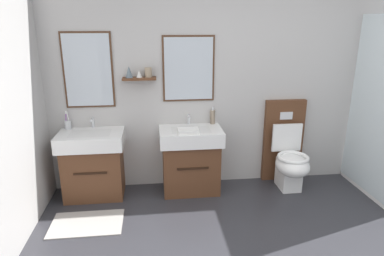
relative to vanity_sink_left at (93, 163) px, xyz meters
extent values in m
cube|color=#B7B5B2|center=(1.81, 0.26, 0.87)|extent=(4.83, 0.12, 2.52)
cube|color=#4C301E|center=(0.00, 0.19, 0.98)|extent=(0.52, 0.02, 0.80)
cube|color=silver|center=(0.00, 0.18, 0.98)|extent=(0.48, 0.01, 0.76)
cube|color=#4C301E|center=(1.08, 0.19, 0.98)|extent=(0.57, 0.02, 0.72)
cube|color=silver|center=(1.08, 0.18, 0.98)|extent=(0.53, 0.01, 0.68)
cube|color=#56331E|center=(0.54, 0.12, 0.90)|extent=(0.36, 0.14, 0.02)
cone|color=slate|center=(0.43, 0.12, 0.97)|extent=(0.08, 0.08, 0.12)
cone|color=white|center=(0.54, 0.13, 0.95)|extent=(0.06, 0.06, 0.08)
cylinder|color=gray|center=(0.64, 0.13, 0.96)|extent=(0.08, 0.08, 0.10)
cube|color=#9E9993|center=(0.00, -0.59, -0.39)|extent=(0.68, 0.44, 0.01)
cube|color=#56331E|center=(0.00, 0.00, -0.10)|extent=(0.62, 0.42, 0.58)
cube|color=black|center=(0.00, -0.22, -0.03)|extent=(0.34, 0.01, 0.02)
cube|color=white|center=(0.00, 0.00, 0.27)|extent=(0.69, 0.48, 0.16)
cube|color=silver|center=(0.00, -0.03, 0.34)|extent=(0.43, 0.26, 0.03)
cylinder|color=silver|center=(0.00, 0.19, 0.41)|extent=(0.03, 0.03, 0.11)
cylinder|color=silver|center=(0.00, 0.13, 0.45)|extent=(0.02, 0.11, 0.02)
cube|color=#56331E|center=(1.08, 0.00, -0.10)|extent=(0.62, 0.42, 0.58)
cube|color=black|center=(1.08, -0.22, -0.03)|extent=(0.34, 0.01, 0.02)
cube|color=white|center=(1.08, 0.00, 0.27)|extent=(0.69, 0.48, 0.16)
cube|color=silver|center=(1.08, -0.03, 0.34)|extent=(0.43, 0.26, 0.03)
cylinder|color=silver|center=(1.08, 0.19, 0.41)|extent=(0.03, 0.03, 0.11)
cylinder|color=silver|center=(1.08, 0.13, 0.45)|extent=(0.02, 0.11, 0.02)
cube|color=#56331E|center=(2.22, 0.18, 0.11)|extent=(0.48, 0.10, 1.00)
cube|color=silver|center=(2.22, 0.13, 0.43)|extent=(0.15, 0.01, 0.09)
cube|color=white|center=(2.22, -0.08, -0.22)|extent=(0.22, 0.30, 0.34)
ellipsoid|color=white|center=(2.22, -0.16, -0.07)|extent=(0.37, 0.46, 0.24)
torus|color=white|center=(2.22, -0.16, 0.02)|extent=(0.35, 0.35, 0.04)
cube|color=white|center=(2.22, 0.06, 0.18)|extent=(0.35, 0.03, 0.33)
cylinder|color=silver|center=(-0.26, 0.16, 0.40)|extent=(0.07, 0.07, 0.09)
cylinder|color=white|center=(-0.25, 0.16, 0.45)|extent=(0.03, 0.03, 0.17)
cube|color=white|center=(-0.26, 0.15, 0.54)|extent=(0.02, 0.02, 0.03)
cylinder|color=purple|center=(-0.28, 0.16, 0.45)|extent=(0.02, 0.03, 0.16)
cube|color=white|center=(-0.27, 0.17, 0.53)|extent=(0.01, 0.02, 0.03)
cylinder|color=gray|center=(1.35, 0.17, 0.43)|extent=(0.06, 0.06, 0.16)
cylinder|color=silver|center=(1.35, 0.17, 0.53)|extent=(0.02, 0.02, 0.04)
cube|color=white|center=(1.04, -0.14, 0.37)|extent=(0.22, 0.16, 0.04)
cube|color=silver|center=(3.03, -0.30, 0.61)|extent=(0.02, 0.95, 1.90)
camera|label=1|loc=(0.68, -3.52, 1.48)|focal=31.62mm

